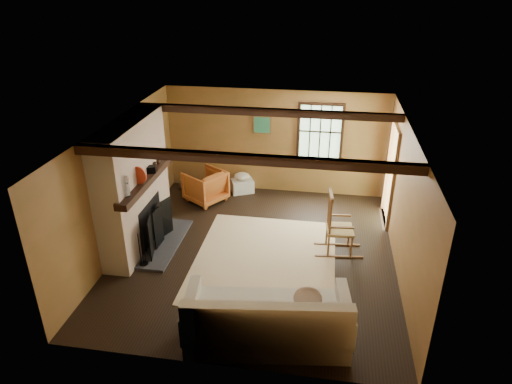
% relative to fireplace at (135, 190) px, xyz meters
% --- Properties ---
extents(ground, '(5.50, 5.50, 0.00)m').
position_rel_fireplace_xyz_m(ground, '(2.23, 0.00, -1.10)').
color(ground, black).
rests_on(ground, ground).
extents(room_envelope, '(5.02, 5.52, 2.44)m').
position_rel_fireplace_xyz_m(room_envelope, '(2.45, 0.26, 0.53)').
color(room_envelope, '#9B5F37').
rests_on(room_envelope, ground).
extents(fireplace, '(1.02, 2.30, 2.40)m').
position_rel_fireplace_xyz_m(fireplace, '(0.00, 0.00, 0.00)').
color(fireplace, '#9D583D').
rests_on(fireplace, ground).
extents(rug, '(2.50, 3.00, 0.01)m').
position_rel_fireplace_xyz_m(rug, '(2.43, -0.20, -1.10)').
color(rug, beige).
rests_on(rug, ground).
extents(rocking_chair, '(0.91, 0.54, 1.20)m').
position_rel_fireplace_xyz_m(rocking_chair, '(3.68, 0.28, -0.60)').
color(rocking_chair, tan).
rests_on(rocking_chair, ground).
extents(sofa, '(2.38, 1.28, 0.92)m').
position_rel_fireplace_xyz_m(sofa, '(2.75, -2.19, -0.78)').
color(sofa, beige).
rests_on(sofa, ground).
extents(firewood_pile, '(0.69, 0.12, 0.25)m').
position_rel_fireplace_xyz_m(firewood_pile, '(0.33, 2.40, -0.98)').
color(firewood_pile, brown).
rests_on(firewood_pile, ground).
extents(laundry_basket, '(0.61, 0.55, 0.30)m').
position_rel_fireplace_xyz_m(laundry_basket, '(1.49, 2.52, -0.95)').
color(laundry_basket, white).
rests_on(laundry_basket, ground).
extents(basket_pillow, '(0.45, 0.40, 0.19)m').
position_rel_fireplace_xyz_m(basket_pillow, '(1.49, 2.52, -0.71)').
color(basket_pillow, beige).
rests_on(basket_pillow, laundry_basket).
extents(armchair, '(1.09, 1.09, 0.73)m').
position_rel_fireplace_xyz_m(armchair, '(0.77, 1.92, -0.74)').
color(armchair, '#BF6026').
rests_on(armchair, ground).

